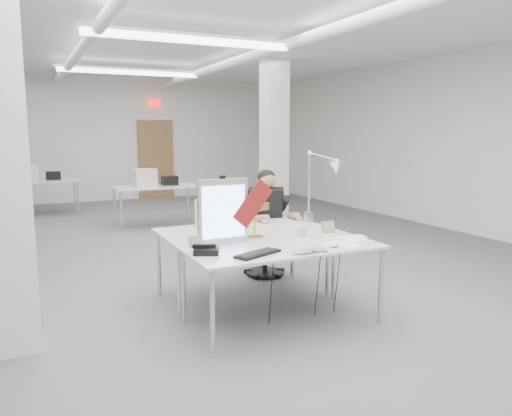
{
  "coord_description": "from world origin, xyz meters",
  "views": [
    {
      "loc": [
        -2.15,
        -6.46,
        1.8
      ],
      "look_at": [
        -0.04,
        -2.0,
        1.04
      ],
      "focal_mm": 35.0,
      "sensor_mm": 36.0,
      "label": 1
    }
  ],
  "objects_px": {
    "desk_main": "(283,247)",
    "laptop": "(313,252)",
    "office_chair": "(265,237)",
    "seated_person": "(267,205)",
    "desk_phone": "(206,251)",
    "architect_lamp": "(321,184)",
    "bankers_lamp": "(255,220)",
    "beige_monitor": "(216,215)",
    "monitor": "(223,211)"
  },
  "relations": [
    {
      "from": "seated_person",
      "to": "monitor",
      "type": "height_order",
      "value": "monitor"
    },
    {
      "from": "monitor",
      "to": "laptop",
      "type": "distance_m",
      "value": 0.94
    },
    {
      "from": "seated_person",
      "to": "architect_lamp",
      "type": "bearing_deg",
      "value": -50.1
    },
    {
      "from": "desk_main",
      "to": "architect_lamp",
      "type": "height_order",
      "value": "architect_lamp"
    },
    {
      "from": "desk_main",
      "to": "beige_monitor",
      "type": "bearing_deg",
      "value": 105.04
    },
    {
      "from": "monitor",
      "to": "laptop",
      "type": "height_order",
      "value": "monitor"
    },
    {
      "from": "beige_monitor",
      "to": "desk_main",
      "type": "bearing_deg",
      "value": -85.82
    },
    {
      "from": "desk_phone",
      "to": "beige_monitor",
      "type": "bearing_deg",
      "value": 89.23
    },
    {
      "from": "monitor",
      "to": "architect_lamp",
      "type": "relative_size",
      "value": 0.65
    },
    {
      "from": "architect_lamp",
      "to": "desk_phone",
      "type": "bearing_deg",
      "value": -165.64
    },
    {
      "from": "laptop",
      "to": "bankers_lamp",
      "type": "bearing_deg",
      "value": 100.53
    },
    {
      "from": "seated_person",
      "to": "desk_main",
      "type": "bearing_deg",
      "value": -91.14
    },
    {
      "from": "desk_main",
      "to": "seated_person",
      "type": "height_order",
      "value": "seated_person"
    },
    {
      "from": "desk_main",
      "to": "beige_monitor",
      "type": "relative_size",
      "value": 5.37
    },
    {
      "from": "bankers_lamp",
      "to": "beige_monitor",
      "type": "bearing_deg",
      "value": 86.91
    },
    {
      "from": "beige_monitor",
      "to": "office_chair",
      "type": "bearing_deg",
      "value": 19.93
    },
    {
      "from": "office_chair",
      "to": "beige_monitor",
      "type": "bearing_deg",
      "value": -129.08
    },
    {
      "from": "desk_main",
      "to": "laptop",
      "type": "bearing_deg",
      "value": -76.32
    },
    {
      "from": "desk_phone",
      "to": "architect_lamp",
      "type": "relative_size",
      "value": 0.23
    },
    {
      "from": "laptop",
      "to": "desk_main",
      "type": "bearing_deg",
      "value": 101.39
    },
    {
      "from": "laptop",
      "to": "office_chair",
      "type": "bearing_deg",
      "value": 73.56
    },
    {
      "from": "monitor",
      "to": "bankers_lamp",
      "type": "relative_size",
      "value": 1.69
    },
    {
      "from": "desk_main",
      "to": "office_chair",
      "type": "relative_size",
      "value": 1.85
    },
    {
      "from": "office_chair",
      "to": "bankers_lamp",
      "type": "distance_m",
      "value": 1.36
    },
    {
      "from": "monitor",
      "to": "laptop",
      "type": "relative_size",
      "value": 1.9
    },
    {
      "from": "bankers_lamp",
      "to": "desk_phone",
      "type": "height_order",
      "value": "bankers_lamp"
    },
    {
      "from": "office_chair",
      "to": "architect_lamp",
      "type": "relative_size",
      "value": 1.03
    },
    {
      "from": "office_chair",
      "to": "laptop",
      "type": "xyz_separation_m",
      "value": [
        -0.48,
        -1.9,
        0.28
      ]
    },
    {
      "from": "desk_main",
      "to": "seated_person",
      "type": "distance_m",
      "value": 1.58
    },
    {
      "from": "office_chair",
      "to": "architect_lamp",
      "type": "xyz_separation_m",
      "value": [
        0.28,
        -0.83,
        0.74
      ]
    },
    {
      "from": "laptop",
      "to": "desk_phone",
      "type": "relative_size",
      "value": 1.51
    },
    {
      "from": "desk_phone",
      "to": "beige_monitor",
      "type": "relative_size",
      "value": 0.63
    },
    {
      "from": "office_chair",
      "to": "seated_person",
      "type": "relative_size",
      "value": 1.07
    },
    {
      "from": "desk_main",
      "to": "office_chair",
      "type": "height_order",
      "value": "office_chair"
    },
    {
      "from": "laptop",
      "to": "architect_lamp",
      "type": "distance_m",
      "value": 1.39
    },
    {
      "from": "seated_person",
      "to": "desk_phone",
      "type": "height_order",
      "value": "seated_person"
    },
    {
      "from": "monitor",
      "to": "bankers_lamp",
      "type": "height_order",
      "value": "monitor"
    },
    {
      "from": "bankers_lamp",
      "to": "seated_person",
      "type": "bearing_deg",
      "value": 37.56
    },
    {
      "from": "desk_main",
      "to": "desk_phone",
      "type": "distance_m",
      "value": 0.74
    },
    {
      "from": "bankers_lamp",
      "to": "beige_monitor",
      "type": "distance_m",
      "value": 0.62
    },
    {
      "from": "office_chair",
      "to": "laptop",
      "type": "height_order",
      "value": "office_chair"
    },
    {
      "from": "monitor",
      "to": "desk_phone",
      "type": "distance_m",
      "value": 0.51
    },
    {
      "from": "seated_person",
      "to": "beige_monitor",
      "type": "height_order",
      "value": "seated_person"
    },
    {
      "from": "desk_phone",
      "to": "architect_lamp",
      "type": "xyz_separation_m",
      "value": [
        1.59,
        0.68,
        0.44
      ]
    },
    {
      "from": "seated_person",
      "to": "monitor",
      "type": "distance_m",
      "value": 1.55
    },
    {
      "from": "seated_person",
      "to": "bankers_lamp",
      "type": "distance_m",
      "value": 1.24
    },
    {
      "from": "beige_monitor",
      "to": "monitor",
      "type": "bearing_deg",
      "value": -116.3
    },
    {
      "from": "laptop",
      "to": "bankers_lamp",
      "type": "distance_m",
      "value": 0.84
    },
    {
      "from": "desk_main",
      "to": "bankers_lamp",
      "type": "relative_size",
      "value": 4.96
    },
    {
      "from": "desk_main",
      "to": "desk_phone",
      "type": "bearing_deg",
      "value": 179.27
    }
  ]
}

